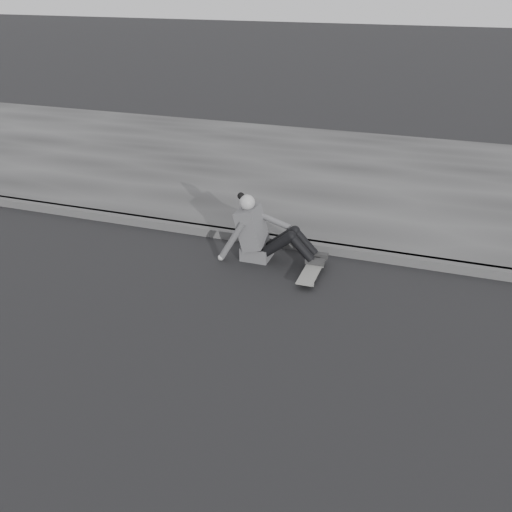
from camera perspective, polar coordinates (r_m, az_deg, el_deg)
The scene contains 5 objects.
ground at distance 5.85m, azimuth -8.10°, elevation -8.81°, with size 80.00×80.00×0.00m, color black.
curb at distance 7.88m, azimuth 0.22°, elevation 1.80°, with size 24.00×0.16×0.12m, color #444444.
sidewalk at distance 10.59m, azimuth 5.58°, elevation 8.27°, with size 24.00×6.00×0.12m, color #383838.
skateboard at distance 7.03m, azimuth 5.59°, elevation -1.48°, with size 0.20×0.78×0.09m.
seated_woman at distance 7.30m, azimuth 0.56°, elevation 2.26°, with size 1.38×0.46×0.88m.
Camera 1 is at (2.32, -4.19, 3.36)m, focal length 40.00 mm.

